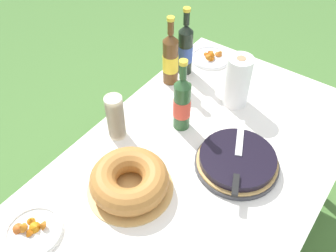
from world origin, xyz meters
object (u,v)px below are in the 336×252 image
(juice_bottle_red, at_px, (185,49))
(snack_plate_right, at_px, (211,57))
(cup_stack, at_px, (115,117))
(snack_plate_near, at_px, (33,231))
(cider_bottle_amber, at_px, (170,59))
(berry_tart, at_px, (237,161))
(paper_towel_roll, at_px, (238,81))
(bundt_cake, at_px, (129,181))
(cider_bottle_green, at_px, (182,103))
(serving_knife, at_px, (238,161))

(juice_bottle_red, relative_size, snack_plate_right, 1.71)
(cup_stack, distance_m, snack_plate_right, 0.69)
(juice_bottle_red, relative_size, snack_plate_near, 1.78)
(cider_bottle_amber, bearing_deg, cup_stack, -176.04)
(berry_tart, bearing_deg, paper_towel_roll, 29.94)
(bundt_cake, bearing_deg, paper_towel_roll, -6.92)
(cider_bottle_amber, distance_m, paper_towel_roll, 0.33)
(berry_tart, bearing_deg, snack_plate_near, 147.55)
(cider_bottle_amber, height_order, snack_plate_near, cider_bottle_amber)
(berry_tart, relative_size, snack_plate_right, 1.62)
(cup_stack, bearing_deg, bundt_cake, -129.48)
(bundt_cake, distance_m, cider_bottle_green, 0.39)
(cup_stack, bearing_deg, snack_plate_near, -172.12)
(serving_knife, bearing_deg, paper_towel_roll, 5.36)
(cider_bottle_amber, xyz_separation_m, juice_bottle_red, (0.10, -0.01, 0.00))
(bundt_cake, bearing_deg, cup_stack, 50.52)
(cider_bottle_amber, relative_size, snack_plate_near, 1.77)
(cider_bottle_green, relative_size, cider_bottle_amber, 0.98)
(cup_stack, xyz_separation_m, cider_bottle_amber, (0.42, 0.03, 0.03))
(serving_knife, relative_size, cider_bottle_green, 1.05)
(berry_tart, xyz_separation_m, cider_bottle_amber, (0.28, 0.51, 0.10))
(cider_bottle_green, xyz_separation_m, cider_bottle_amber, (0.22, 0.21, 0.00))
(berry_tart, xyz_separation_m, snack_plate_right, (0.54, 0.44, -0.01))
(cup_stack, bearing_deg, paper_towel_roll, -32.61)
(berry_tart, bearing_deg, cup_stack, 106.45)
(serving_knife, relative_size, bundt_cake, 1.12)
(berry_tart, distance_m, cider_bottle_green, 0.32)
(snack_plate_near, relative_size, snack_plate_right, 0.97)
(cup_stack, distance_m, cider_bottle_amber, 0.42)
(berry_tart, bearing_deg, bundt_cake, 140.76)
(cider_bottle_green, bearing_deg, snack_plate_near, 170.74)
(snack_plate_right, bearing_deg, cider_bottle_green, -163.01)
(cider_bottle_green, height_order, snack_plate_near, cider_bottle_green)
(snack_plate_right, bearing_deg, serving_knife, -141.33)
(bundt_cake, bearing_deg, berry_tart, -39.24)
(cider_bottle_green, bearing_deg, snack_plate_right, 16.99)
(bundt_cake, bearing_deg, cider_bottle_amber, 22.45)
(snack_plate_near, xyz_separation_m, snack_plate_right, (1.19, 0.03, 0.00))
(cider_bottle_amber, bearing_deg, snack_plate_near, -173.89)
(serving_knife, distance_m, snack_plate_near, 0.75)
(juice_bottle_red, bearing_deg, cider_bottle_amber, 172.85)
(cider_bottle_amber, height_order, snack_plate_right, cider_bottle_amber)
(cider_bottle_amber, bearing_deg, cider_bottle_green, -135.76)
(snack_plate_right, bearing_deg, berry_tart, -140.73)
(cup_stack, distance_m, cider_bottle_green, 0.27)
(bundt_cake, relative_size, cup_stack, 1.56)
(juice_bottle_red, distance_m, snack_plate_right, 0.21)
(cider_bottle_amber, relative_size, paper_towel_roll, 1.41)
(cup_stack, relative_size, cider_bottle_amber, 0.59)
(berry_tart, distance_m, paper_towel_roll, 0.38)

